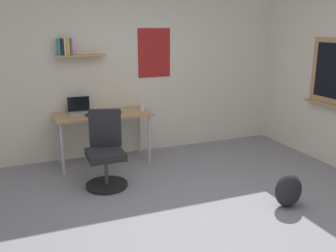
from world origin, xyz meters
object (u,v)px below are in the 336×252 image
object	(u,v)px
coffee_mug	(142,108)
keyboard	(99,114)
desk	(103,119)
backpack	(288,190)
office_chair	(106,154)
computer_mouse	(119,112)
laptop	(79,109)

from	to	relation	value
coffee_mug	keyboard	bearing A→B (deg)	-175.57
desk	backpack	distance (m)	2.69
office_chair	coffee_mug	size ratio (longest dim) A/B	10.33
desk	office_chair	distance (m)	0.84
backpack	computer_mouse	bearing A→B (deg)	124.25
computer_mouse	coffee_mug	size ratio (longest dim) A/B	1.13
laptop	coffee_mug	xyz separation A→B (m)	(0.88, -0.17, -0.01)
computer_mouse	backpack	world-z (taller)	computer_mouse
office_chair	backpack	world-z (taller)	office_chair
keyboard	computer_mouse	bearing A→B (deg)	-0.00
coffee_mug	backpack	world-z (taller)	coffee_mug
desk	office_chair	world-z (taller)	office_chair
desk	coffee_mug	size ratio (longest dim) A/B	14.72
keyboard	laptop	bearing A→B (deg)	137.20
desk	backpack	xyz separation A→B (m)	(1.60, -2.11, -0.47)
coffee_mug	office_chair	bearing A→B (deg)	-133.33
office_chair	laptop	size ratio (longest dim) A/B	3.06
laptop	backpack	size ratio (longest dim) A/B	0.81
coffee_mug	backpack	xyz separation A→B (m)	(1.02, -2.09, -0.60)
office_chair	laptop	xyz separation A→B (m)	(-0.16, 0.94, 0.39)
coffee_mug	computer_mouse	bearing A→B (deg)	-172.19
laptop	keyboard	world-z (taller)	laptop
computer_mouse	office_chair	bearing A→B (deg)	-116.57
office_chair	coffee_mug	xyz separation A→B (m)	(0.72, 0.77, 0.38)
laptop	coffee_mug	size ratio (longest dim) A/B	3.37
keyboard	computer_mouse	size ratio (longest dim) A/B	3.56
laptop	computer_mouse	distance (m)	0.56
desk	backpack	world-z (taller)	desk
laptop	backpack	xyz separation A→B (m)	(1.91, -2.26, -0.61)
computer_mouse	backpack	xyz separation A→B (m)	(1.39, -2.04, -0.57)
desk	keyboard	world-z (taller)	keyboard
office_chair	computer_mouse	bearing A→B (deg)	63.43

